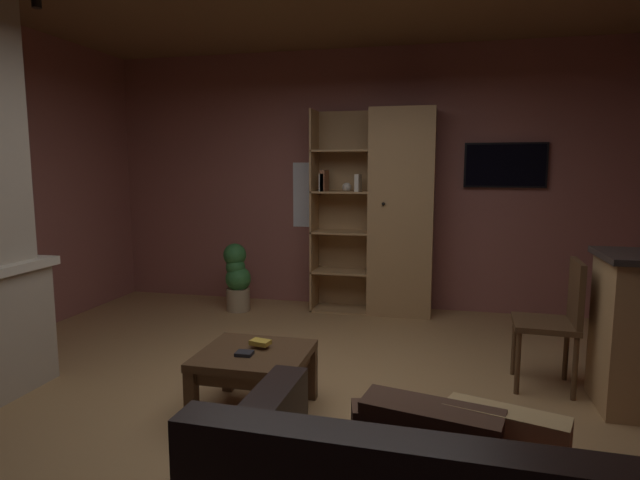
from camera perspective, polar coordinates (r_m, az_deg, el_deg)
The scene contains 11 objects.
floor at distance 3.62m, azimuth -1.51°, elevation -17.72°, with size 5.87×5.34×0.02m, color #A37A4C.
wall_back at distance 5.92m, azimuth 5.11°, elevation 6.42°, with size 5.99×0.06×2.82m, color #8E544C.
window_pane_back at distance 5.99m, azimuth 0.01°, elevation 4.85°, with size 0.63×0.01×0.73m, color white.
bookshelf_cabinet at distance 5.63m, azimuth 7.87°, elevation 2.85°, with size 1.28×0.41×2.15m.
coffee_table at distance 3.46m, azimuth -7.06°, elevation -13.06°, with size 0.68×0.64×0.40m.
table_book_0 at distance 3.38m, azimuth -8.13°, elevation -11.97°, with size 0.10×0.09×0.02m, color black.
table_book_1 at distance 3.48m, azimuth -6.43°, elevation -10.87°, with size 0.12×0.08×0.03m, color gold.
dining_chair at distance 4.08m, azimuth 24.18°, elevation -7.40°, with size 0.44×0.44×0.92m.
potted_floor_plant at distance 5.83m, azimuth -8.91°, elevation -3.89°, with size 0.30×0.28×0.74m.
wall_mounted_tv at distance 5.83m, azimuth 19.28°, elevation 7.59°, with size 0.82×0.06×0.46m.
track_light_spot_0 at distance 4.72m, azimuth -28.17°, elevation 21.65°, with size 0.07×0.07×0.09m, color black.
Camera 1 is at (0.83, -3.16, 1.55)m, focal length 29.79 mm.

